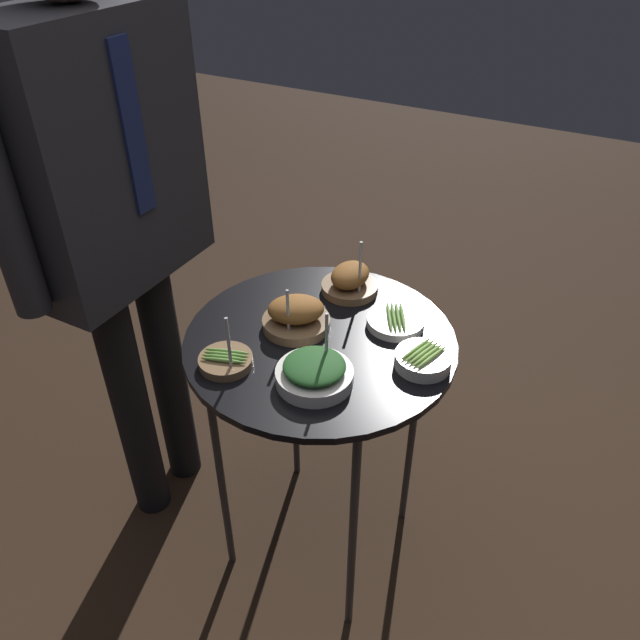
# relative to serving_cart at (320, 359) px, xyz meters

# --- Properties ---
(ground_plane) EXTENTS (8.00, 8.00, 0.00)m
(ground_plane) POSITION_rel_serving_cart_xyz_m (0.00, 0.00, -0.69)
(ground_plane) COLOR black
(serving_cart) EXTENTS (0.63, 0.63, 0.76)m
(serving_cart) POSITION_rel_serving_cart_xyz_m (0.00, 0.00, 0.00)
(serving_cart) COLOR black
(serving_cart) RESTS_ON ground_plane
(bowl_spinach_far_rim) EXTENTS (0.16, 0.16, 0.15)m
(bowl_spinach_far_rim) POSITION_rel_serving_cart_xyz_m (-0.14, -0.06, 0.09)
(bowl_spinach_far_rim) COLOR silver
(bowl_spinach_far_rim) RESTS_ON serving_cart
(bowl_roast_center) EXTENTS (0.16, 0.16, 0.13)m
(bowl_roast_center) POSITION_rel_serving_cart_xyz_m (0.01, 0.07, 0.10)
(bowl_roast_center) COLOR brown
(bowl_roast_center) RESTS_ON serving_cart
(bowl_asparagus_mid_left) EXTENTS (0.14, 0.14, 0.03)m
(bowl_asparagus_mid_left) POSITION_rel_serving_cart_xyz_m (0.13, -0.13, 0.07)
(bowl_asparagus_mid_left) COLOR silver
(bowl_asparagus_mid_left) RESTS_ON serving_cart
(bowl_asparagus_front_right) EXTENTS (0.12, 0.12, 0.04)m
(bowl_asparagus_front_right) POSITION_rel_serving_cart_xyz_m (0.02, -0.24, 0.08)
(bowl_asparagus_front_right) COLOR silver
(bowl_asparagus_front_right) RESTS_ON serving_cart
(bowl_asparagus_mid_right) EXTENTS (0.12, 0.12, 0.15)m
(bowl_asparagus_mid_right) POSITION_rel_serving_cart_xyz_m (-0.18, 0.13, 0.08)
(bowl_asparagus_mid_right) COLOR brown
(bowl_asparagus_mid_right) RESTS_ON serving_cart
(bowl_roast_back_right) EXTENTS (0.14, 0.14, 0.16)m
(bowl_roast_back_right) POSITION_rel_serving_cart_xyz_m (0.21, 0.03, 0.09)
(bowl_roast_back_right) COLOR brown
(bowl_roast_back_right) RESTS_ON serving_cart
(waiter_figure) EXTENTS (0.60, 0.23, 1.64)m
(waiter_figure) POSITION_rel_serving_cart_xyz_m (-0.05, 0.53, 0.34)
(waiter_figure) COLOR black
(waiter_figure) RESTS_ON ground_plane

